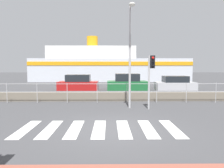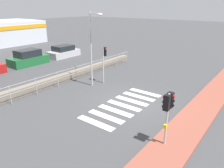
{
  "view_description": "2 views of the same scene",
  "coord_description": "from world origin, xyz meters",
  "px_view_note": "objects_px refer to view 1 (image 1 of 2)",
  "views": [
    {
      "loc": [
        -0.19,
        -7.9,
        2.29
      ],
      "look_at": [
        -0.06,
        2.0,
        1.5
      ],
      "focal_mm": 35.0,
      "sensor_mm": 36.0,
      "label": 1
    },
    {
      "loc": [
        -10.92,
        -6.93,
        5.98
      ],
      "look_at": [
        -0.48,
        1.0,
        1.2
      ],
      "focal_mm": 35.0,
      "sensor_mm": 36.0,
      "label": 2
    }
  ],
  "objects_px": {
    "ferry_boat": "(107,66)",
    "parked_car_green": "(127,83)",
    "traffic_light_far": "(151,70)",
    "streetlamp": "(130,44)",
    "parked_car_silver": "(175,84)",
    "parked_car_red": "(78,83)"
  },
  "relations": [
    {
      "from": "parked_car_red",
      "to": "parked_car_silver",
      "type": "height_order",
      "value": "parked_car_red"
    },
    {
      "from": "traffic_light_far",
      "to": "parked_car_red",
      "type": "height_order",
      "value": "traffic_light_far"
    },
    {
      "from": "traffic_light_far",
      "to": "parked_car_green",
      "type": "xyz_separation_m",
      "value": [
        -0.45,
        9.89,
        -1.44
      ]
    },
    {
      "from": "parked_car_green",
      "to": "parked_car_red",
      "type": "bearing_deg",
      "value": 180.0
    },
    {
      "from": "parked_car_silver",
      "to": "ferry_boat",
      "type": "bearing_deg",
      "value": 114.71
    },
    {
      "from": "streetlamp",
      "to": "parked_car_red",
      "type": "bearing_deg",
      "value": 113.08
    },
    {
      "from": "traffic_light_far",
      "to": "streetlamp",
      "type": "height_order",
      "value": "streetlamp"
    },
    {
      "from": "traffic_light_far",
      "to": "ferry_boat",
      "type": "xyz_separation_m",
      "value": [
        -2.65,
        25.05,
        0.22
      ]
    },
    {
      "from": "streetlamp",
      "to": "parked_car_silver",
      "type": "xyz_separation_m",
      "value": [
        5.43,
        9.79,
        -2.9
      ]
    },
    {
      "from": "ferry_boat",
      "to": "parked_car_silver",
      "type": "distance_m",
      "value": 16.77
    },
    {
      "from": "traffic_light_far",
      "to": "parked_car_green",
      "type": "height_order",
      "value": "traffic_light_far"
    },
    {
      "from": "traffic_light_far",
      "to": "parked_car_silver",
      "type": "relative_size",
      "value": 0.75
    },
    {
      "from": "traffic_light_far",
      "to": "ferry_boat",
      "type": "relative_size",
      "value": 0.12
    },
    {
      "from": "ferry_boat",
      "to": "parked_car_silver",
      "type": "relative_size",
      "value": 6.38
    },
    {
      "from": "traffic_light_far",
      "to": "ferry_boat",
      "type": "distance_m",
      "value": 25.19
    },
    {
      "from": "parked_car_red",
      "to": "streetlamp",
      "type": "bearing_deg",
      "value": -66.92
    },
    {
      "from": "traffic_light_far",
      "to": "streetlamp",
      "type": "xyz_separation_m",
      "value": [
        -1.11,
        0.1,
        1.37
      ]
    },
    {
      "from": "ferry_boat",
      "to": "parked_car_silver",
      "type": "xyz_separation_m",
      "value": [
        6.97,
        -15.15,
        -1.76
      ]
    },
    {
      "from": "streetlamp",
      "to": "parked_car_silver",
      "type": "relative_size",
      "value": 1.44
    },
    {
      "from": "ferry_boat",
      "to": "parked_car_green",
      "type": "xyz_separation_m",
      "value": [
        2.2,
        -15.15,
        -1.66
      ]
    },
    {
      "from": "traffic_light_far",
      "to": "parked_car_silver",
      "type": "distance_m",
      "value": 10.9
    },
    {
      "from": "parked_car_silver",
      "to": "parked_car_red",
      "type": "bearing_deg",
      "value": 180.0
    }
  ]
}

